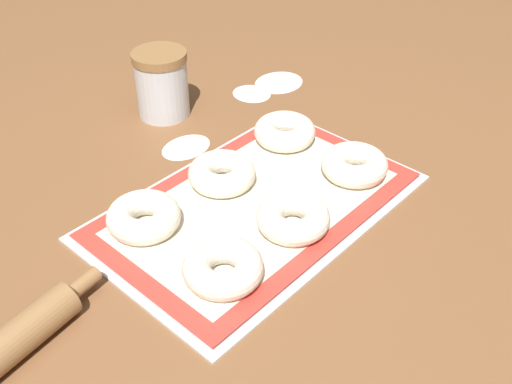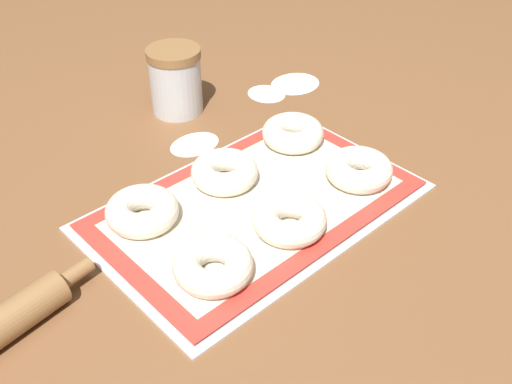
# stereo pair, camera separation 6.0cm
# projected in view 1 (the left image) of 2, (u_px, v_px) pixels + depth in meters

# --- Properties ---
(ground_plane) EXTENTS (2.80, 2.80, 0.00)m
(ground_plane) POSITION_uv_depth(u_px,v_px,m) (255.00, 201.00, 0.96)
(ground_plane) COLOR brown
(baking_tray) EXTENTS (0.51, 0.33, 0.01)m
(baking_tray) POSITION_uv_depth(u_px,v_px,m) (256.00, 206.00, 0.94)
(baking_tray) COLOR silver
(baking_tray) RESTS_ON ground_plane
(baking_mat) EXTENTS (0.48, 0.30, 0.00)m
(baking_mat) POSITION_uv_depth(u_px,v_px,m) (256.00, 203.00, 0.94)
(baking_mat) COLOR red
(baking_mat) RESTS_ON baking_tray
(bagel_front_left) EXTENTS (0.11, 0.11, 0.04)m
(bagel_front_left) POSITION_uv_depth(u_px,v_px,m) (223.00, 267.00, 0.80)
(bagel_front_left) COLOR silver
(bagel_front_left) RESTS_ON baking_mat
(bagel_front_center) EXTENTS (0.11, 0.11, 0.04)m
(bagel_front_center) POSITION_uv_depth(u_px,v_px,m) (293.00, 217.00, 0.88)
(bagel_front_center) COLOR silver
(bagel_front_center) RESTS_ON baking_mat
(bagel_front_right) EXTENTS (0.11, 0.11, 0.04)m
(bagel_front_right) POSITION_uv_depth(u_px,v_px,m) (355.00, 165.00, 0.99)
(bagel_front_right) COLOR silver
(bagel_front_right) RESTS_ON baking_mat
(bagel_back_left) EXTENTS (0.11, 0.11, 0.04)m
(bagel_back_left) POSITION_uv_depth(u_px,v_px,m) (144.00, 217.00, 0.88)
(bagel_back_left) COLOR silver
(bagel_back_left) RESTS_ON baking_mat
(bagel_back_center) EXTENTS (0.11, 0.11, 0.04)m
(bagel_back_center) POSITION_uv_depth(u_px,v_px,m) (222.00, 173.00, 0.97)
(bagel_back_center) COLOR silver
(bagel_back_center) RESTS_ON baking_mat
(bagel_back_right) EXTENTS (0.11, 0.11, 0.04)m
(bagel_back_right) POSITION_uv_depth(u_px,v_px,m) (285.00, 131.00, 1.07)
(bagel_back_right) COLOR silver
(bagel_back_right) RESTS_ON baking_mat
(flour_canister) EXTENTS (0.10, 0.10, 0.13)m
(flour_canister) POSITION_uv_depth(u_px,v_px,m) (162.00, 84.00, 1.14)
(flour_canister) COLOR silver
(flour_canister) RESTS_ON ground_plane
(flour_patch_near) EXTENTS (0.11, 0.09, 0.00)m
(flour_patch_near) POSITION_uv_depth(u_px,v_px,m) (279.00, 82.00, 1.28)
(flour_patch_near) COLOR white
(flour_patch_near) RESTS_ON ground_plane
(flour_patch_far) EXTENTS (0.10, 0.07, 0.00)m
(flour_patch_far) POSITION_uv_depth(u_px,v_px,m) (186.00, 147.00, 1.08)
(flour_patch_far) COLOR white
(flour_patch_far) RESTS_ON ground_plane
(flour_patch_side) EXTENTS (0.07, 0.08, 0.00)m
(flour_patch_side) POSITION_uv_depth(u_px,v_px,m) (252.00, 93.00, 1.24)
(flour_patch_side) COLOR white
(flour_patch_side) RESTS_ON ground_plane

